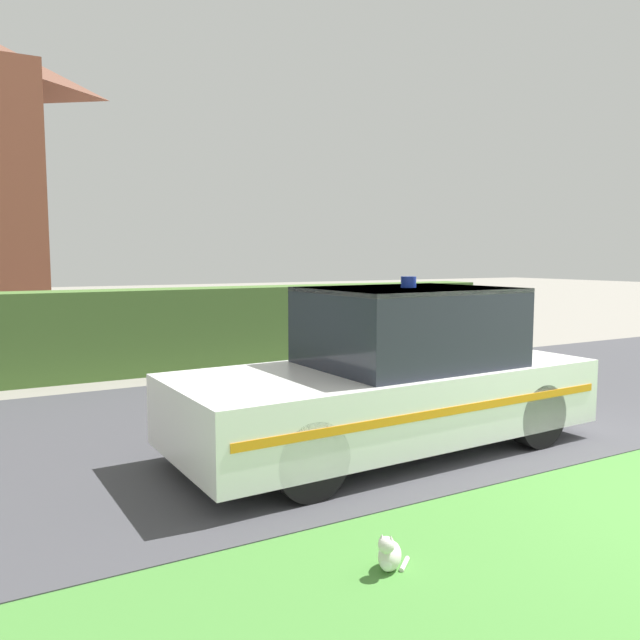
# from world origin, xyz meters

# --- Properties ---
(road_strip) EXTENTS (28.00, 5.28, 0.01)m
(road_strip) POSITION_xyz_m (0.00, 3.95, 0.01)
(road_strip) COLOR #424247
(road_strip) RESTS_ON ground
(garden_hedge) EXTENTS (11.08, 0.84, 1.33)m
(garden_hedge) POSITION_xyz_m (-1.41, 7.69, 0.67)
(garden_hedge) COLOR #4C7233
(garden_hedge) RESTS_ON ground
(police_car) EXTENTS (4.15, 1.76, 1.64)m
(police_car) POSITION_xyz_m (-1.34, 2.51, 0.71)
(police_car) COLOR black
(police_car) RESTS_ON road_strip
(cat) EXTENTS (0.29, 0.23, 0.25)m
(cat) POSITION_xyz_m (-2.75, 0.60, 0.10)
(cat) COLOR silver
(cat) RESTS_ON ground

